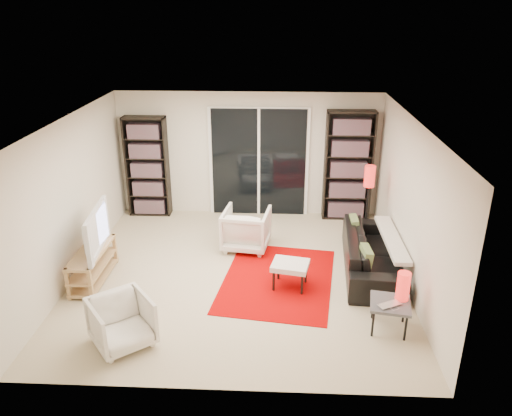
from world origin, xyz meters
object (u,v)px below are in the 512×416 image
(tv_stand, at_px, (93,265))
(ottoman, at_px, (290,266))
(armchair_front, at_px, (122,322))
(sofa, at_px, (373,253))
(bookshelf_right, at_px, (348,166))
(bookshelf_left, at_px, (147,167))
(floor_lamp, at_px, (369,184))
(side_table, at_px, (390,305))
(armchair_back, at_px, (246,229))

(tv_stand, distance_m, ottoman, 2.97)
(armchair_front, bearing_deg, tv_stand, 82.85)
(sofa, height_order, ottoman, sofa)
(bookshelf_right, height_order, sofa, bookshelf_right)
(ottoman, bearing_deg, bookshelf_left, 135.81)
(sofa, bearing_deg, bookshelf_left, 66.58)
(tv_stand, distance_m, armchair_front, 1.75)
(tv_stand, relative_size, sofa, 0.56)
(tv_stand, relative_size, floor_lamp, 0.88)
(bookshelf_left, xyz_separation_m, sofa, (4.02, -2.11, -0.67))
(bookshelf_left, distance_m, ottoman, 3.86)
(sofa, bearing_deg, side_table, -177.09)
(bookshelf_right, relative_size, armchair_front, 3.03)
(ottoman, xyz_separation_m, side_table, (1.25, -0.97, 0.01))
(tv_stand, xyz_separation_m, floor_lamp, (4.32, 1.65, 0.77))
(armchair_front, bearing_deg, side_table, -30.09)
(armchair_back, distance_m, armchair_front, 3.00)
(armchair_front, bearing_deg, bookshelf_left, 61.11)
(ottoman, bearing_deg, armchair_back, 120.27)
(armchair_back, distance_m, side_table, 2.98)
(bookshelf_left, xyz_separation_m, ottoman, (2.73, -2.66, -0.63))
(tv_stand, bearing_deg, side_table, -13.72)
(tv_stand, height_order, ottoman, tv_stand)
(armchair_back, height_order, floor_lamp, floor_lamp)
(bookshelf_left, xyz_separation_m, side_table, (3.99, -3.63, -0.62))
(tv_stand, distance_m, armchair_back, 2.54)
(armchair_front, height_order, ottoman, armchair_front)
(bookshelf_left, relative_size, floor_lamp, 1.43)
(floor_lamp, bearing_deg, side_table, -92.17)
(armchair_front, height_order, side_table, armchair_front)
(armchair_front, distance_m, side_table, 3.35)
(sofa, xyz_separation_m, armchair_front, (-3.36, -1.99, 0.01))
(ottoman, distance_m, side_table, 1.59)
(bookshelf_left, height_order, side_table, bookshelf_left)
(sofa, distance_m, floor_lamp, 1.37)
(tv_stand, xyz_separation_m, armchair_front, (0.90, -1.50, 0.05))
(ottoman, relative_size, floor_lamp, 0.44)
(tv_stand, height_order, side_table, tv_stand)
(bookshelf_right, xyz_separation_m, floor_lamp, (0.24, -0.95, -0.02))
(bookshelf_left, height_order, tv_stand, bookshelf_left)
(bookshelf_right, height_order, armchair_front, bookshelf_right)
(tv_stand, height_order, armchair_front, armchair_front)
(ottoman, bearing_deg, sofa, 23.10)
(bookshelf_left, bearing_deg, ottoman, -44.19)
(tv_stand, relative_size, armchair_front, 1.72)
(side_table, bearing_deg, bookshelf_left, 137.69)
(floor_lamp, bearing_deg, armchair_back, -167.64)
(side_table, xyz_separation_m, floor_lamp, (0.10, 2.68, 0.68))
(sofa, bearing_deg, ottoman, 117.33)
(armchair_front, relative_size, side_table, 1.20)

